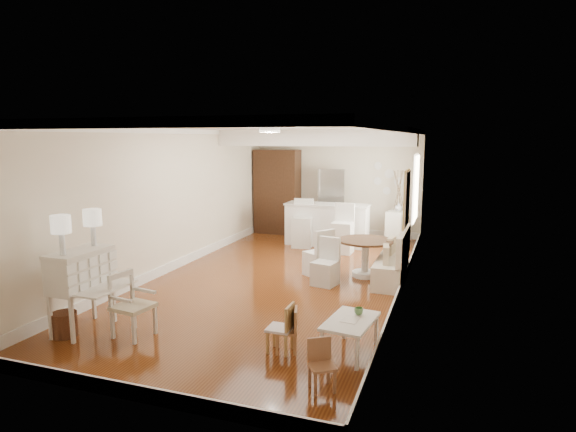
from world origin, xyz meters
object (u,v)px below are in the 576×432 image
Objects in this scene: slip_chair_near at (325,262)px; kids_table at (350,336)px; wicker_basket at (64,324)px; fridge at (345,204)px; breakfast_counter at (327,224)px; sideboard at (397,227)px; dining_table at (365,258)px; gustavian_armchair at (133,305)px; slip_chair_far at (318,252)px; pantry_cabinet at (277,192)px; bar_stool_left at (302,223)px; kids_chair_b at (280,327)px; kids_chair_c at (322,365)px; secretary_bureau at (82,291)px; bar_stool_right at (343,229)px; kids_chair_a at (286,330)px.

kids_table is at bearing -57.01° from slip_chair_near.
wicker_basket is 0.18× the size of fridge.
breakfast_counter is 1.78m from sideboard.
gustavian_armchair is at bearing -122.26° from dining_table.
gustavian_armchair reaches higher than slip_chair_near.
slip_chair_far is 0.40× the size of pantry_cabinet.
kids_table is at bearing -63.05° from pantry_cabinet.
bar_stool_left is at bearing -119.98° from slip_chair_far.
fridge is (-1.60, 6.85, 0.68)m from kids_table.
wicker_basket is 0.53× the size of kids_chair_b.
slip_chair_near is 0.96× the size of sideboard.
kids_chair_c is at bearing -63.79° from slip_chair_near.
secretary_bureau reaches higher than kids_chair_b.
fridge is at bearing 67.89° from kids_chair_c.
kids_table is 2.80m from slip_chair_near.
secretary_bureau is at bearing 3.14° from slip_chair_far.
breakfast_counter is at bearing 71.14° from kids_chair_c.
fridge reaches higher than bar_stool_left.
secretary_bureau reaches higher than breakfast_counter.
bar_stool_right is at bearing -175.31° from kids_chair_b.
bar_stool_right is (1.06, -0.31, -0.01)m from bar_stool_left.
kids_chair_c is 0.24× the size of pantry_cabinet.
bar_stool_right reaches higher than dining_table.
pantry_cabinet is at bearing -113.72° from slip_chair_far.
wicker_basket is 0.58× the size of kids_chair_a.
slip_chair_far is at bearing 129.21° from slip_chair_near.
secretary_bureau is at bearing 67.25° from wicker_basket.
wicker_basket is 0.14× the size of pantry_cabinet.
slip_chair_far is at bearing 172.82° from kids_chair_a.
secretary_bureau reaches higher than kids_chair_c.
slip_chair_near is at bearing 168.92° from kids_chair_a.
sideboard is at bearing 24.09° from breakfast_counter.
pantry_cabinet is at bearing 13.71° from gustavian_armchair.
kids_chair_b is (2.77, 0.25, -0.25)m from secretary_bureau.
slip_chair_far is at bearing -73.79° from bar_stool_left.
kids_chair_a is (2.85, 0.27, -0.28)m from secretary_bureau.
kids_table is at bearing -76.86° from fridge.
slip_chair_near is 4.31m from fridge.
fridge reaches higher than kids_chair_c.
kids_chair_b is 5.36m from bar_stool_right.
dining_table is at bearing 61.29° from kids_chair_c.
bar_stool_left is (0.52, 5.84, 0.15)m from gustavian_armchair.
kids_chair_b is at bearing -74.54° from slip_chair_near.
kids_chair_a is 0.54× the size of dining_table.
kids_chair_c is 7.49m from sideboard.
secretary_bureau reaches higher than slip_chair_far.
wicker_basket is at bearing -107.61° from sideboard.
secretary_bureau is 6.54m from breakfast_counter.
bar_stool_left reaches higher than kids_chair_b.
kids_chair_a is at bearing 9.96° from wicker_basket.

